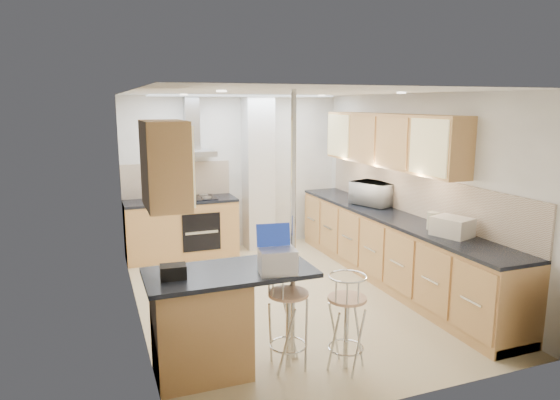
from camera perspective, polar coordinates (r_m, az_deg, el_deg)
name	(u,v)px	position (r m, az deg, el deg)	size (l,w,h in m)	color
ground	(288,296)	(6.38, 0.89, -10.88)	(4.80, 4.80, 0.00)	#CEBE89
room_shell	(301,169)	(6.44, 2.38, 3.54)	(3.64, 4.84, 2.51)	white
right_counter	(391,248)	(6.89, 12.62, -5.41)	(0.63, 4.40, 0.92)	tan
back_counter	(182,228)	(7.93, -11.19, -3.19)	(1.70, 0.63, 0.92)	tan
peninsula	(231,320)	(4.60, -5.63, -13.49)	(1.47, 0.72, 0.94)	tan
microwave	(374,194)	(7.36, 10.67, 0.72)	(0.61, 0.41, 0.34)	white
laptop	(278,261)	(4.30, -0.29, -7.01)	(0.31, 0.23, 0.21)	#A7A9B0
bag	(173,272)	(4.29, -12.11, -8.02)	(0.21, 0.15, 0.12)	black
bar_stool_near	(288,318)	(4.62, 0.95, -13.37)	(0.38, 0.38, 0.94)	tan
bar_stool_end	(346,322)	(4.64, 7.60, -13.67)	(0.37, 0.37, 0.90)	tan
jar_a	(359,194)	(7.77, 8.98, 0.69)	(0.12, 0.12, 0.17)	beige
jar_b	(362,196)	(7.74, 9.33, 0.50)	(0.11, 0.11, 0.13)	beige
jar_c	(433,221)	(6.12, 17.08, -2.28)	(0.14, 0.14, 0.21)	#B5B191
jar_d	(465,231)	(5.91, 20.37, -3.32)	(0.10, 0.10, 0.13)	white
bread_bin	(452,227)	(5.88, 19.09, -2.90)	(0.32, 0.40, 0.21)	beige
kettle	(150,195)	(7.69, -14.65, 0.52)	(0.16, 0.16, 0.21)	#B0B3B5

